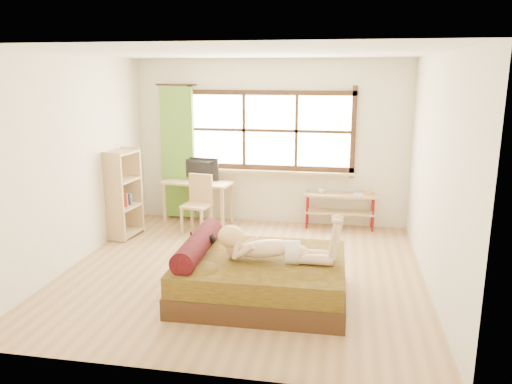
% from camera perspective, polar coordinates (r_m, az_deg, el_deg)
% --- Properties ---
extents(floor, '(4.50, 4.50, 0.00)m').
position_cam_1_polar(floor, '(6.46, -1.48, -9.06)').
color(floor, '#9E754C').
rests_on(floor, ground).
extents(ceiling, '(4.50, 4.50, 0.00)m').
position_cam_1_polar(ceiling, '(5.97, -1.64, 15.63)').
color(ceiling, white).
rests_on(ceiling, wall_back).
extents(wall_back, '(4.50, 0.00, 4.50)m').
position_cam_1_polar(wall_back, '(8.26, 1.63, 5.67)').
color(wall_back, silver).
rests_on(wall_back, floor).
extents(wall_front, '(4.50, 0.00, 4.50)m').
position_cam_1_polar(wall_front, '(3.95, -8.18, -3.26)').
color(wall_front, silver).
rests_on(wall_front, floor).
extents(wall_left, '(0.00, 4.50, 4.50)m').
position_cam_1_polar(wall_left, '(6.88, -20.25, 3.24)').
color(wall_left, silver).
rests_on(wall_left, floor).
extents(wall_right, '(0.00, 4.50, 4.50)m').
position_cam_1_polar(wall_right, '(6.04, 19.87, 1.92)').
color(wall_right, silver).
rests_on(wall_right, floor).
extents(window, '(2.80, 0.16, 1.46)m').
position_cam_1_polar(window, '(8.21, 1.60, 6.74)').
color(window, '#FFEDBF').
rests_on(window, wall_back).
extents(curtain, '(0.55, 0.10, 2.20)m').
position_cam_1_polar(curtain, '(8.54, -8.88, 4.42)').
color(curtain, '#538323').
rests_on(curtain, wall_back).
extents(bed, '(1.89, 1.52, 0.71)m').
position_cam_1_polar(bed, '(5.70, 0.16, -9.50)').
color(bed, '#352110').
rests_on(bed, floor).
extents(woman, '(1.31, 0.39, 0.56)m').
position_cam_1_polar(woman, '(5.45, 2.11, -5.06)').
color(woman, beige).
rests_on(woman, bed).
extents(kitten, '(0.28, 0.12, 0.22)m').
position_cam_1_polar(kitten, '(5.82, -6.25, -5.65)').
color(kitten, black).
rests_on(kitten, bed).
extents(desk, '(1.22, 0.70, 0.72)m').
position_cam_1_polar(desk, '(8.35, -6.65, 0.60)').
color(desk, tan).
rests_on(desk, floor).
extents(monitor, '(0.67, 0.19, 0.38)m').
position_cam_1_polar(monitor, '(8.34, -6.61, 2.58)').
color(monitor, black).
rests_on(monitor, desk).
extents(chair, '(0.46, 0.46, 0.90)m').
position_cam_1_polar(chair, '(8.01, -6.61, -0.87)').
color(chair, tan).
rests_on(chair, floor).
extents(pipe_shelf, '(1.15, 0.30, 0.65)m').
position_cam_1_polar(pipe_shelf, '(8.17, 9.67, -1.26)').
color(pipe_shelf, tan).
rests_on(pipe_shelf, floor).
extents(cup, '(0.12, 0.12, 0.09)m').
position_cam_1_polar(cup, '(8.13, 7.52, 0.17)').
color(cup, gray).
rests_on(cup, pipe_shelf).
extents(book, '(0.16, 0.22, 0.02)m').
position_cam_1_polar(book, '(8.14, 11.03, -0.23)').
color(book, gray).
rests_on(book, pipe_shelf).
extents(bookshelf, '(0.40, 0.62, 1.34)m').
position_cam_1_polar(bookshelf, '(7.86, -14.93, -0.15)').
color(bookshelf, tan).
rests_on(bookshelf, floor).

